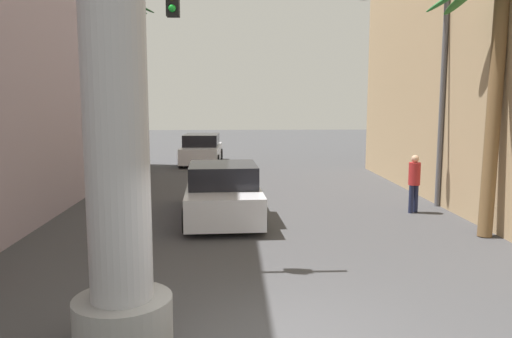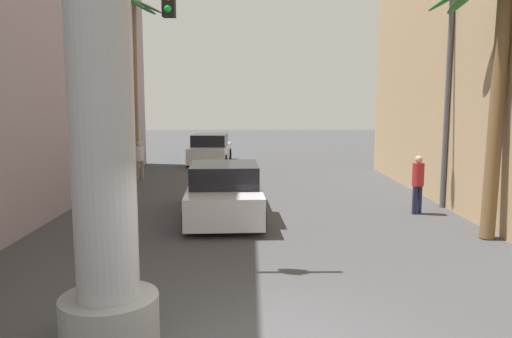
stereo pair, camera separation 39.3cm
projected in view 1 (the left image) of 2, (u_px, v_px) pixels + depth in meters
ground_plane at (251, 200)px, 16.62m from camera, size 83.76×83.76×0.00m
street_lamp at (428, 75)px, 15.11m from camera, size 2.86×0.28×6.57m
traffic_light_mast at (35, 59)px, 9.41m from camera, size 4.93×0.32×5.75m
car_lead at (223, 193)px, 14.06m from camera, size 2.29×5.02×1.56m
car_far at (202, 150)px, 26.35m from camera, size 2.13×4.60×1.56m
palm_tree_far_left at (123, 63)px, 23.49m from camera, size 3.25×3.26×8.14m
palm_tree_near_right at (492, 63)px, 11.78m from camera, size 3.00×2.91×6.28m
pedestrian_far_left at (132, 158)px, 20.76m from camera, size 0.40×0.40×1.61m
pedestrian_mid_right at (414, 179)px, 14.61m from camera, size 0.46×0.46×1.71m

